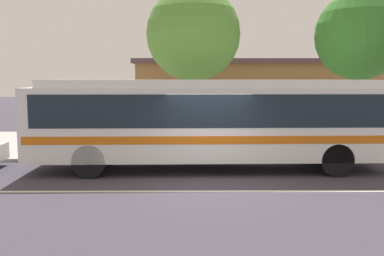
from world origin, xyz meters
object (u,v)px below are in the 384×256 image
at_px(transit_bus, 208,118).
at_px(pedestrian_waiting_near_sign, 338,127).
at_px(street_tree_near_stop, 193,34).
at_px(street_tree_mid_block, 360,36).
at_px(pedestrian_walking_along_curb, 119,129).

relative_size(transit_bus, pedestrian_waiting_near_sign, 6.94).
relative_size(pedestrian_waiting_near_sign, street_tree_near_stop, 0.24).
distance_m(pedestrian_waiting_near_sign, street_tree_near_stop, 7.02).
distance_m(pedestrian_waiting_near_sign, street_tree_mid_block, 3.84).
relative_size(transit_bus, street_tree_near_stop, 1.69).
distance_m(transit_bus, pedestrian_waiting_near_sign, 6.14).
bearing_deg(street_tree_mid_block, pedestrian_waiting_near_sign, -141.06).
bearing_deg(pedestrian_walking_along_curb, street_tree_near_stop, 47.16).
bearing_deg(street_tree_near_stop, pedestrian_waiting_near_sign, -16.15).
bearing_deg(transit_bus, street_tree_near_stop, 95.23).
bearing_deg(pedestrian_waiting_near_sign, street_tree_mid_block, 38.94).
xyz_separation_m(pedestrian_waiting_near_sign, street_tree_mid_block, (1.03, 0.83, 3.60)).
bearing_deg(pedestrian_walking_along_curb, transit_bus, -29.84).
distance_m(pedestrian_waiting_near_sign, pedestrian_walking_along_curb, 8.52).
bearing_deg(street_tree_near_stop, transit_bus, -84.77).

